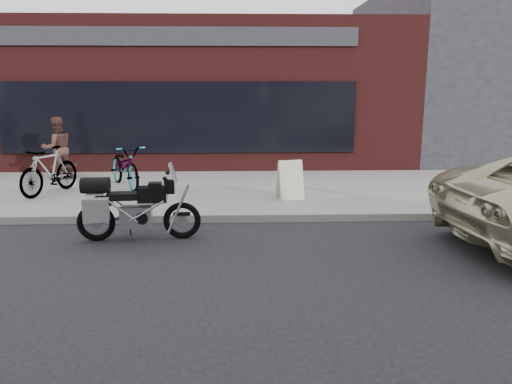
{
  "coord_description": "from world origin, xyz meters",
  "views": [
    {
      "loc": [
        -0.27,
        -5.27,
        2.6
      ],
      "look_at": [
        -0.01,
        2.86,
        0.85
      ],
      "focal_mm": 35.0,
      "sensor_mm": 36.0,
      "label": 1
    }
  ],
  "objects": [
    {
      "name": "motorcycle",
      "position": [
        -2.14,
        2.97,
        0.57
      ],
      "size": [
        2.09,
        0.76,
        1.32
      ],
      "rotation": [
        0.0,
        0.0,
        0.07
      ],
      "color": "black",
      "rests_on": "ground"
    },
    {
      "name": "near_sidewalk",
      "position": [
        0.0,
        7.0,
        0.07
      ],
      "size": [
        44.0,
        6.0,
        0.15
      ],
      "primitive_type": "cube",
      "color": "gray",
      "rests_on": "ground"
    },
    {
      "name": "cafe_table",
      "position": [
        -5.0,
        8.06,
        0.49
      ],
      "size": [
        0.64,
        0.64,
        0.36
      ],
      "color": "black",
      "rests_on": "near_sidewalk"
    },
    {
      "name": "neighbour_building",
      "position": [
        10.0,
        14.0,
        3.0
      ],
      "size": [
        10.0,
        10.0,
        6.0
      ],
      "primitive_type": "cube",
      "color": "#28272C",
      "rests_on": "ground"
    },
    {
      "name": "storefront",
      "position": [
        -2.0,
        13.98,
        2.25
      ],
      "size": [
        14.0,
        10.07,
        4.5
      ],
      "color": "#511B1A",
      "rests_on": "ground"
    },
    {
      "name": "bicycle_rear",
      "position": [
        -4.63,
        6.08,
        0.69
      ],
      "size": [
        1.15,
        1.85,
        1.08
      ],
      "primitive_type": "imported",
      "rotation": [
        0.0,
        0.0,
        -0.39
      ],
      "color": "gray",
      "rests_on": "near_sidewalk"
    },
    {
      "name": "sandwich_sign",
      "position": [
        0.81,
        5.42,
        0.58
      ],
      "size": [
        0.62,
        0.59,
        0.85
      ],
      "rotation": [
        0.0,
        0.0,
        0.22
      ],
      "color": "silver",
      "rests_on": "near_sidewalk"
    },
    {
      "name": "bicycle_front",
      "position": [
        -3.07,
        6.79,
        0.67
      ],
      "size": [
        1.57,
        2.05,
        1.03
      ],
      "primitive_type": "imported",
      "rotation": [
        0.0,
        0.0,
        0.52
      ],
      "color": "gray",
      "rests_on": "near_sidewalk"
    },
    {
      "name": "cafe_patron_left",
      "position": [
        -5.09,
        7.95,
        0.97
      ],
      "size": [
        1.01,
        0.97,
        1.64
      ],
      "primitive_type": "imported",
      "rotation": [
        0.0,
        0.0,
        3.76
      ],
      "color": "#50332A",
      "rests_on": "near_sidewalk"
    },
    {
      "name": "ground",
      "position": [
        0.0,
        0.0,
        0.0
      ],
      "size": [
        120.0,
        120.0,
        0.0
      ],
      "primitive_type": "plane",
      "color": "black",
      "rests_on": "ground"
    }
  ]
}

